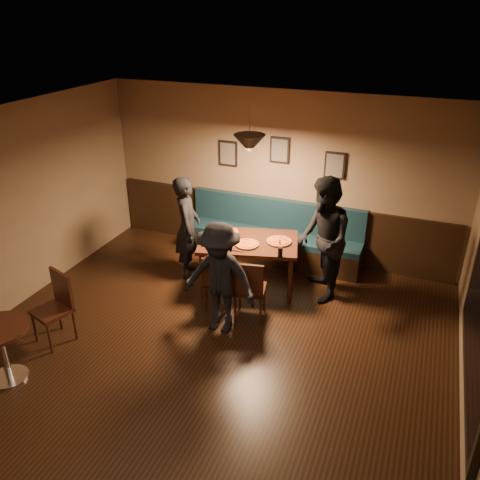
# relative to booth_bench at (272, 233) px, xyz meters

# --- Properties ---
(floor) EXTENTS (7.00, 7.00, 0.00)m
(floor) POSITION_rel_booth_bench_xyz_m (0.00, -3.20, -0.50)
(floor) COLOR black
(floor) RESTS_ON ground
(ceiling) EXTENTS (7.00, 7.00, 0.00)m
(ceiling) POSITION_rel_booth_bench_xyz_m (0.00, -3.20, 2.30)
(ceiling) COLOR silver
(ceiling) RESTS_ON ground
(wall_back) EXTENTS (6.00, 0.00, 6.00)m
(wall_back) POSITION_rel_booth_bench_xyz_m (0.00, 0.30, 0.90)
(wall_back) COLOR #8C704F
(wall_back) RESTS_ON ground
(wainscot) EXTENTS (5.88, 0.06, 1.00)m
(wainscot) POSITION_rel_booth_bench_xyz_m (0.00, 0.27, 0.00)
(wainscot) COLOR black
(wainscot) RESTS_ON ground
(booth_bench) EXTENTS (3.00, 0.60, 1.00)m
(booth_bench) POSITION_rel_booth_bench_xyz_m (0.00, 0.00, 0.00)
(booth_bench) COLOR #0F232D
(booth_bench) RESTS_ON ground
(picture_left) EXTENTS (0.32, 0.04, 0.42)m
(picture_left) POSITION_rel_booth_bench_xyz_m (-0.90, 0.27, 1.20)
(picture_left) COLOR black
(picture_left) RESTS_ON wall_back
(picture_center) EXTENTS (0.32, 0.04, 0.42)m
(picture_center) POSITION_rel_booth_bench_xyz_m (0.00, 0.27, 1.35)
(picture_center) COLOR black
(picture_center) RESTS_ON wall_back
(picture_right) EXTENTS (0.32, 0.04, 0.42)m
(picture_right) POSITION_rel_booth_bench_xyz_m (0.90, 0.27, 1.20)
(picture_right) COLOR black
(picture_right) RESTS_ON wall_back
(pendant_lamp) EXTENTS (0.44, 0.44, 0.25)m
(pendant_lamp) POSITION_rel_booth_bench_xyz_m (-0.06, -0.96, 1.75)
(pendant_lamp) COLOR black
(pendant_lamp) RESTS_ON ceiling
(dining_table) EXTENTS (1.64, 1.28, 0.78)m
(dining_table) POSITION_rel_booth_bench_xyz_m (-0.06, -0.96, -0.11)
(dining_table) COLOR black
(dining_table) RESTS_ON floor
(chair_near_left) EXTENTS (0.50, 0.50, 0.87)m
(chair_near_left) POSITION_rel_booth_bench_xyz_m (-0.29, -1.63, -0.07)
(chair_near_left) COLOR black
(chair_near_left) RESTS_ON floor
(chair_near_right) EXTENTS (0.48, 0.48, 0.93)m
(chair_near_right) POSITION_rel_booth_bench_xyz_m (0.25, -1.72, -0.04)
(chair_near_right) COLOR black
(chair_near_right) RESTS_ON floor
(diner_left) EXTENTS (0.60, 0.71, 1.65)m
(diner_left) POSITION_rel_booth_bench_xyz_m (-1.08, -0.96, 0.33)
(diner_left) COLOR black
(diner_left) RESTS_ON floor
(diner_right) EXTENTS (1.01, 1.11, 1.85)m
(diner_right) POSITION_rel_booth_bench_xyz_m (1.03, -0.82, 0.43)
(diner_right) COLOR black
(diner_right) RESTS_ON floor
(diner_front) EXTENTS (1.02, 0.61, 1.55)m
(diner_front) POSITION_rel_booth_bench_xyz_m (-0.02, -2.13, 0.28)
(diner_front) COLOR black
(diner_front) RESTS_ON floor
(pizza_a) EXTENTS (0.35, 0.35, 0.04)m
(pizza_a) POSITION_rel_booth_bench_xyz_m (-0.46, -0.81, 0.30)
(pizza_a) COLOR orange
(pizza_a) RESTS_ON dining_table
(pizza_b) EXTENTS (0.38, 0.38, 0.04)m
(pizza_b) POSITION_rel_booth_bench_xyz_m (-0.03, -1.11, 0.30)
(pizza_b) COLOR orange
(pizza_b) RESTS_ON dining_table
(pizza_c) EXTENTS (0.42, 0.42, 0.04)m
(pizza_c) POSITION_rel_booth_bench_xyz_m (0.38, -0.85, 0.30)
(pizza_c) COLOR orange
(pizza_c) RESTS_ON dining_table
(soda_glass) EXTENTS (0.09, 0.09, 0.14)m
(soda_glass) POSITION_rel_booth_bench_xyz_m (0.53, -1.27, 0.35)
(soda_glass) COLOR black
(soda_glass) RESTS_ON dining_table
(tabasco_bottle) EXTENTS (0.03, 0.03, 0.12)m
(tabasco_bottle) POSITION_rel_booth_bench_xyz_m (0.43, -0.97, 0.34)
(tabasco_bottle) COLOR maroon
(tabasco_bottle) RESTS_ON dining_table
(napkin_a) EXTENTS (0.17, 0.17, 0.01)m
(napkin_a) POSITION_rel_booth_bench_xyz_m (-0.69, -0.75, 0.28)
(napkin_a) COLOR #217F40
(napkin_a) RESTS_ON dining_table
(napkin_b) EXTENTS (0.18, 0.18, 0.01)m
(napkin_b) POSITION_rel_booth_bench_xyz_m (-0.61, -1.27, 0.28)
(napkin_b) COLOR #1F7739
(napkin_b) RESTS_ON dining_table
(cutlery_set) EXTENTS (0.19, 0.03, 0.00)m
(cutlery_set) POSITION_rel_booth_bench_xyz_m (-0.12, -1.35, 0.28)
(cutlery_set) COLOR silver
(cutlery_set) RESTS_ON dining_table
(cafe_table) EXTENTS (0.79, 0.79, 0.72)m
(cafe_table) POSITION_rel_booth_bench_xyz_m (-1.94, -3.95, -0.14)
(cafe_table) COLOR black
(cafe_table) RESTS_ON floor
(cafe_chair_far) EXTENTS (0.53, 0.53, 0.95)m
(cafe_chair_far) POSITION_rel_booth_bench_xyz_m (-1.90, -3.16, -0.03)
(cafe_chair_far) COLOR black
(cafe_chair_far) RESTS_ON floor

